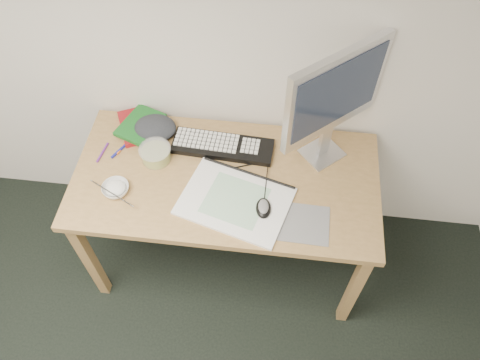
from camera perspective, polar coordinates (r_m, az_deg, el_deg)
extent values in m
plane|color=silver|center=(2.06, -9.66, 18.68)|extent=(3.60, 0.00, 3.60)
cube|color=tan|center=(2.47, -17.83, -9.28)|extent=(0.05, 0.05, 0.71)
cube|color=tan|center=(2.36, 13.69, -12.83)|extent=(0.05, 0.05, 0.71)
cube|color=tan|center=(2.76, -14.20, 1.73)|extent=(0.05, 0.05, 0.71)
cube|color=tan|center=(2.65, 13.39, -0.89)|extent=(0.05, 0.05, 0.71)
cube|color=tan|center=(2.15, -1.76, 0.01)|extent=(1.40, 0.70, 0.03)
cube|color=slate|center=(2.02, 7.80, -5.27)|extent=(0.22, 0.20, 0.00)
cube|color=white|center=(2.05, -0.60, -2.58)|extent=(0.54, 0.45, 0.01)
cube|color=black|center=(2.23, -2.12, 4.13)|extent=(0.49, 0.18, 0.03)
cube|color=silver|center=(2.25, 9.95, 3.30)|extent=(0.24, 0.23, 0.01)
cube|color=silver|center=(2.19, 10.26, 4.69)|extent=(0.06, 0.05, 0.17)
cube|color=silver|center=(1.98, 11.53, 10.34)|extent=(0.40, 0.36, 0.41)
cube|color=black|center=(1.97, 11.58, 10.55)|extent=(0.35, 0.31, 0.32)
ellipsoid|color=black|center=(2.01, 2.88, -3.27)|extent=(0.08, 0.11, 0.04)
imported|color=white|center=(2.15, -14.90, -1.06)|extent=(0.13, 0.13, 0.04)
cylinder|color=silver|center=(2.11, -15.36, -1.57)|extent=(0.22, 0.13, 0.02)
cylinder|color=#EAEE54|center=(2.21, -10.24, 3.15)|extent=(0.17, 0.17, 0.07)
cube|color=maroon|center=(2.38, -12.21, 6.51)|extent=(0.26, 0.29, 0.02)
cube|color=#175D1E|center=(2.35, -12.05, 6.60)|extent=(0.23, 0.27, 0.02)
ellipsoid|color=#27292F|center=(2.32, -10.29, 6.26)|extent=(0.18, 0.15, 0.07)
cylinder|color=pink|center=(2.14, -1.55, 0.46)|extent=(0.17, 0.08, 0.01)
cylinder|color=tan|center=(2.15, -2.27, 0.91)|extent=(0.11, 0.13, 0.01)
cylinder|color=black|center=(2.18, 1.44, 1.93)|extent=(0.16, 0.06, 0.01)
cylinder|color=navy|center=(2.30, -14.26, 3.74)|extent=(0.07, 0.13, 0.01)
cylinder|color=orange|center=(2.32, -13.99, 4.15)|extent=(0.04, 0.12, 0.01)
cylinder|color=#64258A|center=(2.31, -16.42, 3.25)|extent=(0.03, 0.12, 0.01)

